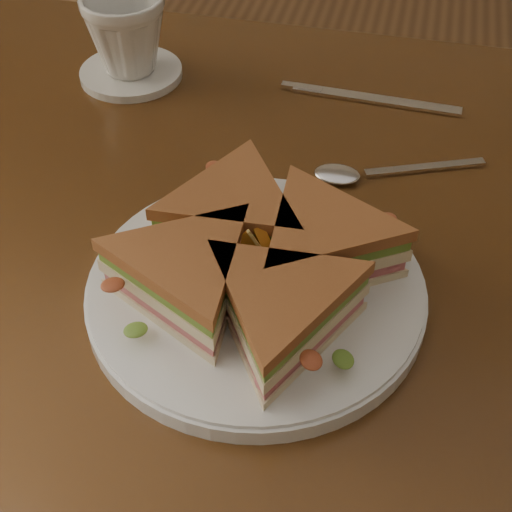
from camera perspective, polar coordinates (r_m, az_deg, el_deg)
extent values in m
cube|color=#351D0C|center=(0.71, 2.52, 1.71)|extent=(1.20, 0.80, 0.04)
cylinder|color=black|center=(1.36, -17.88, 2.95)|extent=(0.06, 0.06, 0.71)
cylinder|color=silver|center=(0.62, 0.00, -2.80)|extent=(0.29, 0.29, 0.02)
cube|color=silver|center=(0.77, 13.36, 6.84)|extent=(0.12, 0.06, 0.00)
ellipsoid|color=silver|center=(0.75, 6.51, 6.46)|extent=(0.05, 0.03, 0.01)
cube|color=silver|center=(0.87, 9.56, 12.20)|extent=(0.20, 0.03, 0.00)
cube|color=silver|center=(0.89, 3.69, 13.22)|extent=(0.05, 0.01, 0.00)
cylinder|color=silver|center=(0.92, -9.95, 14.23)|extent=(0.13, 0.13, 0.01)
imported|color=silver|center=(0.90, -10.36, 17.05)|extent=(0.13, 0.13, 0.09)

